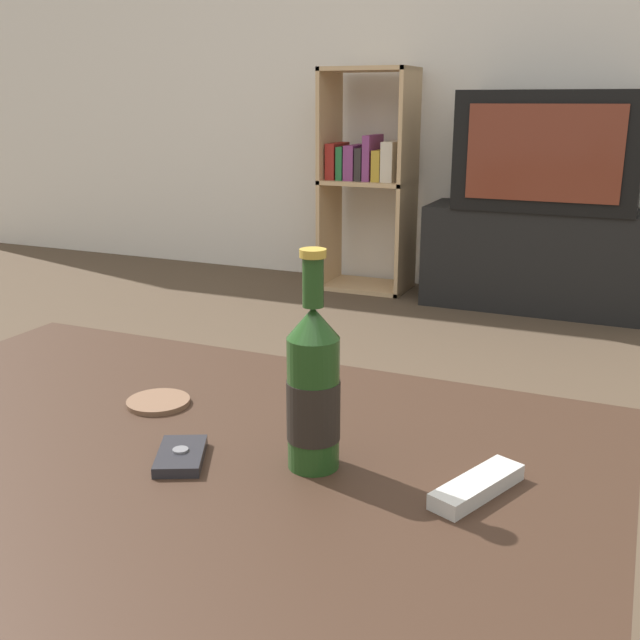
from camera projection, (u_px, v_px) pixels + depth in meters
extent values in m
cube|color=silver|center=(541.00, 16.00, 3.40)|extent=(8.00, 0.05, 2.60)
cube|color=#332116|center=(160.00, 473.00, 0.98)|extent=(1.16, 0.86, 0.04)
cylinder|color=black|center=(66.00, 451.00, 1.58)|extent=(0.07, 0.07, 0.44)
cylinder|color=black|center=(582.00, 570.00, 1.18)|extent=(0.07, 0.07, 0.44)
cube|color=black|center=(540.00, 259.00, 3.43)|extent=(1.04, 0.36, 0.46)
cube|color=black|center=(550.00, 150.00, 3.30)|extent=(0.77, 0.39, 0.51)
cube|color=maroon|center=(543.00, 153.00, 3.12)|extent=(0.63, 0.01, 0.40)
cube|color=tan|center=(329.00, 180.00, 3.80)|extent=(0.02, 0.30, 1.08)
cube|color=tan|center=(408.00, 184.00, 3.64)|extent=(0.02, 0.30, 1.08)
cube|color=tan|center=(366.00, 286.00, 3.87)|extent=(0.44, 0.30, 0.02)
cube|color=tan|center=(368.00, 182.00, 3.72)|extent=(0.44, 0.30, 0.02)
cube|color=tan|center=(370.00, 69.00, 3.57)|extent=(0.44, 0.30, 0.02)
cube|color=maroon|center=(337.00, 161.00, 3.75)|extent=(0.05, 0.21, 0.18)
cube|color=#236B38|center=(346.00, 163.00, 3.74)|extent=(0.03, 0.21, 0.16)
cube|color=#7F3875|center=(355.00, 162.00, 3.72)|extent=(0.05, 0.21, 0.17)
cube|color=#2D2828|center=(365.00, 164.00, 3.70)|extent=(0.03, 0.21, 0.16)
cube|color=#7F3875|center=(373.00, 158.00, 3.67)|extent=(0.04, 0.21, 0.22)
cube|color=#B7932D|center=(382.00, 165.00, 3.66)|extent=(0.04, 0.21, 0.15)
cube|color=beige|center=(393.00, 161.00, 3.64)|extent=(0.06, 0.21, 0.19)
cylinder|color=#1E4219|center=(313.00, 403.00, 0.94)|extent=(0.07, 0.07, 0.17)
cylinder|color=black|center=(313.00, 410.00, 0.94)|extent=(0.07, 0.07, 0.08)
cone|color=#1E4219|center=(313.00, 322.00, 0.91)|extent=(0.07, 0.07, 0.04)
cylinder|color=#1E4219|center=(313.00, 282.00, 0.89)|extent=(0.03, 0.03, 0.06)
cylinder|color=#B79333|center=(313.00, 253.00, 0.88)|extent=(0.03, 0.03, 0.01)
cube|color=#232328|center=(181.00, 456.00, 0.97)|extent=(0.10, 0.11, 0.01)
cylinder|color=slate|center=(180.00, 450.00, 0.97)|extent=(0.02, 0.02, 0.00)
cube|color=beige|center=(477.00, 486.00, 0.89)|extent=(0.09, 0.15, 0.02)
cylinder|color=brown|center=(158.00, 402.00, 1.15)|extent=(0.10, 0.10, 0.01)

